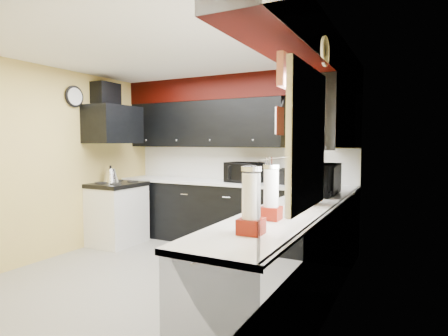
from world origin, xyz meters
name	(u,v)px	position (x,y,z in m)	size (l,w,h in m)	color
ground	(171,276)	(0.00, 0.00, 0.00)	(3.60, 3.60, 0.00)	gray
wall_back	(238,160)	(0.00, 1.80, 1.25)	(3.60, 0.06, 2.50)	#E0C666
wall_right	(335,173)	(1.80, 0.00, 1.25)	(0.06, 3.60, 2.50)	#E0C666
wall_left	(59,163)	(-1.80, 0.00, 1.25)	(0.06, 3.60, 2.50)	#E0C666
ceiling	(169,53)	(0.00, 0.00, 2.50)	(3.60, 3.60, 0.06)	white
cab_back	(229,214)	(0.00, 1.50, 0.45)	(3.60, 0.60, 0.90)	black
cab_right	(291,264)	(1.50, -0.30, 0.45)	(0.60, 3.00, 0.90)	black
counter_back	(230,183)	(0.00, 1.50, 0.92)	(3.62, 0.64, 0.04)	white
counter_right	(292,212)	(1.50, -0.30, 0.92)	(0.64, 3.02, 0.04)	white
splash_back	(238,164)	(0.00, 1.79, 1.19)	(3.60, 0.02, 0.50)	white
splash_right	(333,179)	(1.79, 0.00, 1.19)	(0.02, 3.60, 0.50)	white
upper_back	(204,124)	(-0.50, 1.62, 1.80)	(2.60, 0.35, 0.70)	black
upper_right	(335,117)	(1.62, 0.90, 1.80)	(0.35, 1.80, 0.70)	black
soffit_back	(233,88)	(0.00, 1.62, 2.33)	(3.60, 0.36, 0.35)	black
soffit_right	(312,49)	(1.62, -0.18, 2.33)	(0.36, 3.24, 0.35)	black
stove	(117,215)	(-1.50, 0.75, 0.43)	(0.60, 0.75, 0.86)	white
cooktop	(117,185)	(-1.50, 0.75, 0.89)	(0.62, 0.77, 0.06)	black
hood	(113,125)	(-1.55, 0.75, 1.78)	(0.50, 0.78, 0.55)	black
hood_duct	(106,96)	(-1.68, 0.75, 2.20)	(0.24, 0.40, 0.40)	black
window	(308,138)	(1.79, -0.90, 1.55)	(0.03, 0.86, 0.96)	white
valance	(301,80)	(1.73, -0.90, 1.95)	(0.04, 0.88, 0.20)	red
pan_top	(285,107)	(0.82, 1.55, 2.00)	(0.03, 0.22, 0.40)	black
pan_mid	(281,125)	(0.82, 1.42, 1.75)	(0.03, 0.28, 0.46)	black
pan_low	(287,128)	(0.82, 1.68, 1.72)	(0.03, 0.24, 0.42)	black
cut_board	(279,121)	(0.83, 1.30, 1.80)	(0.03, 0.26, 0.35)	white
baskets	(305,178)	(1.52, 0.05, 1.18)	(0.27, 0.27, 0.50)	brown
clock	(74,97)	(-1.77, 0.25, 2.15)	(0.03, 0.30, 0.30)	black
deco_plate	(325,51)	(1.77, -0.35, 2.25)	(0.03, 0.24, 0.24)	white
toaster_oven	(244,172)	(0.23, 1.50, 1.08)	(0.50, 0.41, 0.29)	black
microwave	(317,179)	(1.47, 0.72, 1.11)	(0.62, 0.42, 0.34)	black
utensil_crock	(269,178)	(0.62, 1.51, 1.01)	(0.14, 0.14, 0.15)	beige
knife_block	(284,177)	(0.84, 1.48, 1.05)	(0.10, 0.14, 0.21)	black
kettle	(111,175)	(-1.63, 0.76, 1.02)	(0.23, 0.23, 0.21)	silver
dispenser_a	(271,194)	(1.49, -0.80, 1.14)	(0.14, 0.14, 0.39)	#630905
dispenser_b	(251,202)	(1.53, -1.27, 1.15)	(0.15, 0.15, 0.41)	#700705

